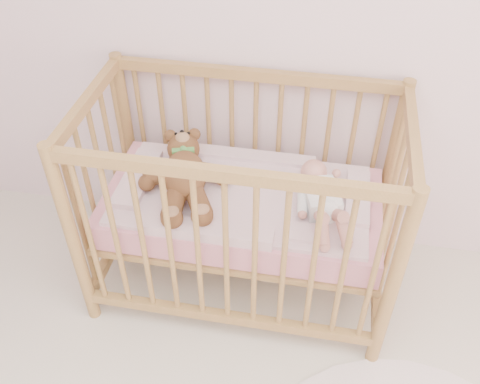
# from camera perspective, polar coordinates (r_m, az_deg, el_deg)

# --- Properties ---
(crib) EXTENTS (1.36, 0.76, 1.00)m
(crib) POSITION_cam_1_polar(r_m,az_deg,el_deg) (2.39, 0.22, -1.38)
(crib) COLOR #AE824A
(crib) RESTS_ON floor
(mattress) EXTENTS (1.22, 0.62, 0.13)m
(mattress) POSITION_cam_1_polar(r_m,az_deg,el_deg) (2.40, 0.22, -1.64)
(mattress) COLOR pink
(mattress) RESTS_ON crib
(blanket) EXTENTS (1.10, 0.58, 0.06)m
(blanket) POSITION_cam_1_polar(r_m,az_deg,el_deg) (2.35, 0.22, -0.31)
(blanket) COLOR pink
(blanket) RESTS_ON mattress
(baby) EXTENTS (0.40, 0.58, 0.13)m
(baby) POSITION_cam_1_polar(r_m,az_deg,el_deg) (2.27, 8.72, -0.27)
(baby) COLOR white
(baby) RESTS_ON blanket
(teddy_bear) EXTENTS (0.58, 0.69, 0.17)m
(teddy_bear) POSITION_cam_1_polar(r_m,az_deg,el_deg) (2.33, -5.91, 1.68)
(teddy_bear) COLOR brown
(teddy_bear) RESTS_ON blanket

